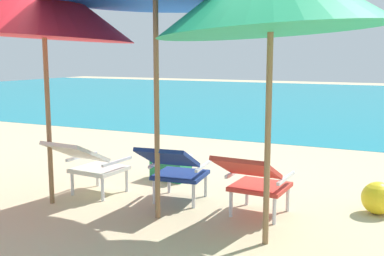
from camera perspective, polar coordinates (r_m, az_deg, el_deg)
ground_plane at (r=8.71m, az=9.98°, el=-1.65°), size 40.00×40.00×0.00m
ocean_band at (r=17.29m, az=17.76°, el=3.24°), size 40.00×18.00×0.01m
lounge_chair_left at (r=5.31m, az=-12.40°, el=-3.99°), size 0.60×0.91×0.68m
lounge_chair_center at (r=4.93m, az=-2.10°, el=-4.77°), size 0.63×0.93×0.68m
lounge_chair_right at (r=4.54m, az=7.52°, el=-6.06°), size 0.58×0.90×0.68m
beach_umbrella_left at (r=5.09m, az=-17.58°, el=13.89°), size 2.54×2.53×2.42m
beach_ball at (r=5.06m, az=21.58°, el=-7.88°), size 0.32×0.32×0.32m
cooler_box at (r=5.99m, az=-2.58°, el=-4.71°), size 0.49×0.35×0.32m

